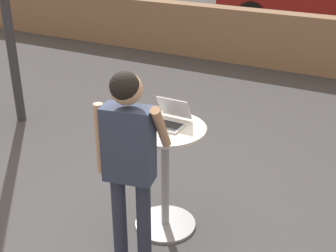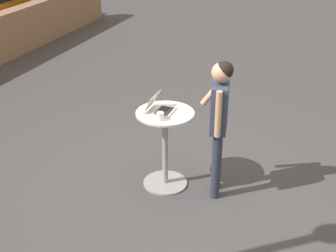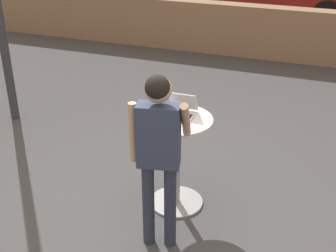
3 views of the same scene
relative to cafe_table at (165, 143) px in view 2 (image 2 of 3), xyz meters
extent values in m
plane|color=#3D3D3F|center=(-0.13, -0.27, -0.59)|extent=(50.00, 50.00, 0.00)
cylinder|color=gray|center=(0.00, 0.00, -0.57)|extent=(0.56, 0.56, 0.03)
cylinder|color=gray|center=(0.00, 0.00, -0.09)|extent=(0.07, 0.07, 0.95)
cylinder|color=beige|center=(0.00, 0.00, 0.40)|extent=(0.70, 0.70, 0.02)
cube|color=#B7BABF|center=(0.00, 0.01, 0.42)|extent=(0.29, 0.21, 0.02)
cube|color=black|center=(0.00, 0.01, 0.43)|extent=(0.26, 0.17, 0.00)
cube|color=#B7BABF|center=(0.00, 0.16, 0.53)|extent=(0.29, 0.11, 0.20)
cube|color=white|center=(0.00, 0.16, 0.53)|extent=(0.27, 0.10, 0.17)
cylinder|color=white|center=(-0.22, -0.03, 0.46)|extent=(0.08, 0.08, 0.10)
torus|color=white|center=(-0.16, -0.03, 0.46)|extent=(0.04, 0.01, 0.04)
cylinder|color=#282D42|center=(-0.05, -0.66, -0.16)|extent=(0.11, 0.11, 0.86)
cylinder|color=#282D42|center=(0.15, -0.62, -0.16)|extent=(0.11, 0.11, 0.86)
cube|color=#2D3851|center=(0.05, -0.64, 0.56)|extent=(0.39, 0.25, 0.57)
sphere|color=tan|center=(0.05, -0.64, 0.97)|extent=(0.22, 0.22, 0.22)
sphere|color=black|center=(0.06, -0.67, 1.00)|extent=(0.21, 0.21, 0.21)
cylinder|color=tan|center=(-0.16, -0.68, 0.57)|extent=(0.07, 0.07, 0.54)
cylinder|color=tan|center=(0.25, -0.52, 0.68)|extent=(0.13, 0.33, 0.41)
cylinder|color=black|center=(6.50, 5.78, -0.26)|extent=(0.67, 0.24, 0.66)
cylinder|color=black|center=(6.45, 7.45, -0.26)|extent=(0.67, 0.24, 0.66)
camera|label=1|loc=(1.67, -3.09, 2.07)|focal=50.00mm
camera|label=2|loc=(-4.62, -1.82, 2.73)|focal=50.00mm
camera|label=3|loc=(1.29, -3.83, 2.40)|focal=50.00mm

